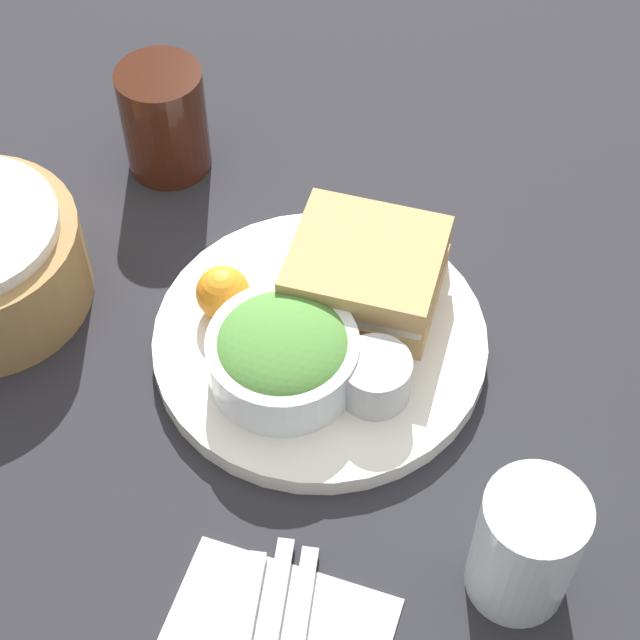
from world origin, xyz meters
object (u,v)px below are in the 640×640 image
object	(u,v)px
sandwich	(366,272)
water_glass	(526,547)
plate	(320,342)
drink_glass	(164,120)
salad_bowl	(283,354)
dressing_cup	(375,377)

from	to	relation	value
sandwich	water_glass	xyz separation A→B (m)	(-0.20, -0.17, 0.01)
plate	drink_glass	distance (m)	0.26
salad_bowl	water_glass	world-z (taller)	water_glass
drink_glass	water_glass	bearing A→B (deg)	-128.08
plate	drink_glass	world-z (taller)	drink_glass
salad_bowl	drink_glass	world-z (taller)	drink_glass
plate	sandwich	distance (m)	0.07
plate	water_glass	bearing A→B (deg)	-127.51
dressing_cup	drink_glass	xyz separation A→B (m)	(0.20, 0.26, 0.01)
plate	salad_bowl	size ratio (longest dim) A/B	2.30
water_glass	salad_bowl	bearing A→B (deg)	63.58
drink_glass	water_glass	xyz separation A→B (m)	(-0.31, -0.39, 0.00)
plate	water_glass	xyz separation A→B (m)	(-0.15, -0.19, 0.05)
drink_glass	plate	bearing A→B (deg)	-128.61
sandwich	salad_bowl	distance (m)	0.10
dressing_cup	drink_glass	size ratio (longest dim) A/B	0.52
sandwich	plate	bearing A→B (deg)	157.28
sandwich	salad_bowl	size ratio (longest dim) A/B	1.05
salad_bowl	drink_glass	size ratio (longest dim) A/B	1.11
plate	dressing_cup	bearing A→B (deg)	-124.08
drink_glass	water_glass	world-z (taller)	water_glass
salad_bowl	water_glass	size ratio (longest dim) A/B	1.08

